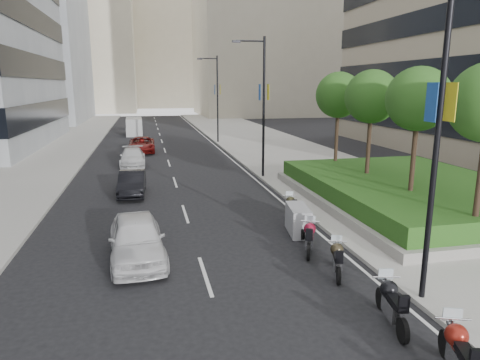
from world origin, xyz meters
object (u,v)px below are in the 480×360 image
object	(u,v)px
car_b	(132,183)
car_d	(142,145)
motorcycle_2	(391,303)
motorcycle_5	(298,220)
lamp_post_0	(434,123)
lamp_post_2	(216,95)
car_a	(137,239)
car_c	(133,157)
lamp_post_1	(261,101)
delivery_van	(134,127)
motorcycle_3	(337,259)
motorcycle_4	(309,237)
motorcycle_1	(459,354)
motorcycle_6	(291,207)

from	to	relation	value
car_b	car_d	distance (m)	15.97
motorcycle_2	motorcycle_5	xyz separation A→B (m)	(0.04, 7.06, -0.01)
lamp_post_0	lamp_post_2	size ratio (longest dim) A/B	1.00
car_a	motorcycle_5	bearing A→B (deg)	8.33
lamp_post_2	car_d	distance (m)	10.07
car_a	lamp_post_0	bearing A→B (deg)	-35.42
lamp_post_2	motorcycle_5	xyz separation A→B (m)	(-1.32, -28.81, -4.49)
car_c	lamp_post_1	bearing A→B (deg)	-37.88
lamp_post_0	car_d	world-z (taller)	lamp_post_0
car_a	delivery_van	distance (m)	39.94
motorcycle_5	delivery_van	bearing A→B (deg)	19.39
car_a	car_d	size ratio (longest dim) A/B	0.91
car_a	car_d	world-z (taller)	car_a
motorcycle_5	car_c	bearing A→B (deg)	30.89
lamp_post_0	motorcycle_3	xyz separation A→B (m)	(-1.43, 2.21, -4.54)
motorcycle_5	lamp_post_0	bearing A→B (deg)	-159.41
lamp_post_2	delivery_van	bearing A→B (deg)	131.79
motorcycle_4	lamp_post_1	bearing A→B (deg)	16.06
car_a	motorcycle_1	bearing A→B (deg)	-53.83
lamp_post_2	car_c	xyz separation A→B (m)	(-8.40, -11.59, -4.40)
car_c	car_d	size ratio (longest dim) A/B	0.90
car_a	car_b	size ratio (longest dim) A/B	1.15
lamp_post_2	car_c	size ratio (longest dim) A/B	1.97
lamp_post_1	motorcycle_2	xyz separation A→B (m)	(-1.36, -17.87, -4.48)
lamp_post_1	motorcycle_3	distance (m)	15.54
car_a	car_c	world-z (taller)	car_a
lamp_post_0	motorcycle_4	distance (m)	6.38
motorcycle_6	motorcycle_3	bearing A→B (deg)	-177.12
motorcycle_1	motorcycle_2	bearing A→B (deg)	24.56
motorcycle_1	car_b	world-z (taller)	car_b
car_a	lamp_post_2	bearing A→B (deg)	71.75
car_c	motorcycle_4	bearing A→B (deg)	-71.01
lamp_post_0	car_a	size ratio (longest dim) A/B	1.95
motorcycle_4	car_b	bearing A→B (deg)	56.36
motorcycle_2	car_b	bearing A→B (deg)	36.29
lamp_post_1	motorcycle_1	size ratio (longest dim) A/B	4.17
motorcycle_1	car_d	world-z (taller)	car_d
motorcycle_3	car_a	bearing A→B (deg)	88.17
motorcycle_1	car_a	size ratio (longest dim) A/B	0.47
motorcycle_2	car_a	distance (m)	8.57
lamp_post_1	motorcycle_5	size ratio (longest dim) A/B	4.50
lamp_post_0	motorcycle_2	world-z (taller)	lamp_post_0
lamp_post_1	car_a	bearing A→B (deg)	-122.57
lamp_post_0	motorcycle_1	xyz separation A→B (m)	(-1.18, -3.10, -4.47)
car_d	motorcycle_3	bearing A→B (deg)	-76.58
car_c	delivery_van	bearing A→B (deg)	90.29
car_b	car_c	size ratio (longest dim) A/B	0.88
motorcycle_6	motorcycle_1	bearing A→B (deg)	-173.50
motorcycle_1	car_c	size ratio (longest dim) A/B	0.47
lamp_post_2	motorcycle_5	size ratio (longest dim) A/B	4.50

